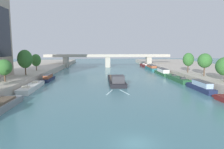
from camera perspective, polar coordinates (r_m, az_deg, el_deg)
The scene contains 17 objects.
ground_plane at distance 24.20m, azimuth 6.79°, elevation -18.78°, with size 400.00×400.00×0.00m, color teal.
quay_right at distance 89.56m, azimuth 27.61°, elevation 0.35°, with size 36.00×170.00×2.28m, color #B7AD9E.
barge_midriver at distance 63.57m, azimuth 1.19°, elevation -1.51°, with size 4.66×22.18×3.12m.
wake_behind_barge at distance 50.01m, azimuth 1.40°, elevation -4.98°, with size 5.60×5.87×0.03m.
moored_boat_left_downstream at distance 57.19m, azimuth -21.67°, elevation -3.28°, with size 3.37×15.82×2.37m.
moored_boat_left_lone at distance 70.53m, azimuth -17.47°, elevation -0.97°, with size 2.03×10.95×2.22m.
moored_boat_right_midway at distance 56.26m, azimuth 23.69°, elevation -3.11°, with size 2.27×12.66×2.59m.
moored_boat_right_lone at distance 70.91m, azimuth 17.92°, elevation -1.15°, with size 2.88×16.06×2.41m.
moored_boat_right_gap_after at distance 86.22m, azimuth 14.04°, elevation 0.69°, with size 3.13×15.36×2.58m.
moored_boat_right_upstream at distance 104.69m, azimuth 11.00°, elevation 1.90°, with size 3.17×16.88×2.60m.
moored_boat_right_downstream at distance 122.45m, azimuth 9.19°, elevation 2.50°, with size 3.24×16.47×2.39m.
tree_left_by_lamp at distance 58.02m, azimuth -28.11°, elevation 1.79°, with size 3.81×3.81×5.71m.
tree_left_second at distance 70.04m, azimuth -23.31°, elevation 4.03°, with size 4.61×4.61×8.04m.
tree_left_far at distance 83.15m, azimuth -20.61°, elevation 3.79°, with size 3.63×3.63×6.33m.
tree_right_past_mid at distance 68.55m, azimuth 24.66°, elevation 3.56°, with size 4.23×4.23×6.95m.
tree_right_second at distance 76.20m, azimuth 20.70°, elevation 3.96°, with size 3.78×3.78×6.91m.
bridge_far at distance 116.77m, azimuth -1.22°, elevation 4.44°, with size 71.72×4.40×7.45m.
Camera 1 is at (-3.88, -21.41, 10.60)m, focal length 32.47 mm.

